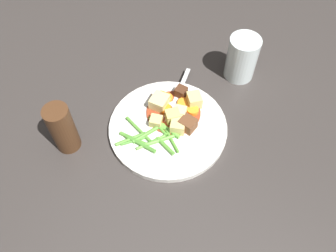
{
  "coord_description": "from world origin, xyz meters",
  "views": [
    {
      "loc": [
        -0.36,
        -0.24,
        0.66
      ],
      "look_at": [
        0.0,
        0.0,
        0.01
      ],
      "focal_mm": 36.75,
      "sensor_mm": 36.0,
      "label": 1
    }
  ],
  "objects_px": {
    "carrot_slice_1": "(186,105)",
    "potato_chunk_1": "(159,102)",
    "carrot_slice_0": "(166,110)",
    "dinner_plate": "(168,128)",
    "potato_chunk_4": "(156,121)",
    "pepper_mill": "(63,129)",
    "meat_chunk_0": "(188,124)",
    "potato_chunk_0": "(178,125)",
    "water_glass": "(242,58)",
    "potato_chunk_3": "(171,116)",
    "potato_chunk_5": "(180,113)",
    "meat_chunk_1": "(181,92)",
    "carrot_slice_4": "(167,98)",
    "carrot_slice_2": "(161,97)",
    "fork": "(177,96)",
    "carrot_slice_3": "(193,111)",
    "potato_chunk_2": "(194,100)"
  },
  "relations": [
    {
      "from": "potato_chunk_0",
      "to": "potato_chunk_4",
      "type": "bearing_deg",
      "value": 109.47
    },
    {
      "from": "dinner_plate",
      "to": "meat_chunk_0",
      "type": "relative_size",
      "value": 7.87
    },
    {
      "from": "carrot_slice_1",
      "to": "potato_chunk_4",
      "type": "height_order",
      "value": "potato_chunk_4"
    },
    {
      "from": "potato_chunk_5",
      "to": "potato_chunk_4",
      "type": "bearing_deg",
      "value": 143.07
    },
    {
      "from": "carrot_slice_0",
      "to": "potato_chunk_4",
      "type": "xyz_separation_m",
      "value": [
        -0.04,
        0.0,
        0.0
      ]
    },
    {
      "from": "carrot_slice_1",
      "to": "potato_chunk_0",
      "type": "bearing_deg",
      "value": -164.44
    },
    {
      "from": "carrot_slice_4",
      "to": "potato_chunk_1",
      "type": "xyz_separation_m",
      "value": [
        -0.03,
        0.0,
        0.01
      ]
    },
    {
      "from": "potato_chunk_3",
      "to": "carrot_slice_0",
      "type": "bearing_deg",
      "value": 59.86
    },
    {
      "from": "dinner_plate",
      "to": "potato_chunk_4",
      "type": "relative_size",
      "value": 10.24
    },
    {
      "from": "carrot_slice_3",
      "to": "potato_chunk_5",
      "type": "bearing_deg",
      "value": 145.31
    },
    {
      "from": "potato_chunk_4",
      "to": "water_glass",
      "type": "height_order",
      "value": "water_glass"
    },
    {
      "from": "potato_chunk_2",
      "to": "carrot_slice_1",
      "type": "bearing_deg",
      "value": 143.79
    },
    {
      "from": "meat_chunk_1",
      "to": "potato_chunk_0",
      "type": "bearing_deg",
      "value": -151.18
    },
    {
      "from": "carrot_slice_1",
      "to": "potato_chunk_1",
      "type": "distance_m",
      "value": 0.06
    },
    {
      "from": "carrot_slice_0",
      "to": "potato_chunk_3",
      "type": "xyz_separation_m",
      "value": [
        -0.01,
        -0.02,
        0.01
      ]
    },
    {
      "from": "carrot_slice_1",
      "to": "meat_chunk_0",
      "type": "xyz_separation_m",
      "value": [
        -0.05,
        -0.03,
        0.01
      ]
    },
    {
      "from": "carrot_slice_2",
      "to": "meat_chunk_1",
      "type": "xyz_separation_m",
      "value": [
        0.03,
        -0.04,
        0.01
      ]
    },
    {
      "from": "potato_chunk_0",
      "to": "carrot_slice_1",
      "type": "bearing_deg",
      "value": 15.56
    },
    {
      "from": "potato_chunk_4",
      "to": "meat_chunk_1",
      "type": "distance_m",
      "value": 0.1
    },
    {
      "from": "dinner_plate",
      "to": "potato_chunk_1",
      "type": "xyz_separation_m",
      "value": [
        0.04,
        0.05,
        0.02
      ]
    },
    {
      "from": "carrot_slice_3",
      "to": "potato_chunk_4",
      "type": "relative_size",
      "value": 1.03
    },
    {
      "from": "potato_chunk_4",
      "to": "pepper_mill",
      "type": "distance_m",
      "value": 0.2
    },
    {
      "from": "meat_chunk_0",
      "to": "pepper_mill",
      "type": "bearing_deg",
      "value": 131.21
    },
    {
      "from": "potato_chunk_5",
      "to": "dinner_plate",
      "type": "bearing_deg",
      "value": 168.2
    },
    {
      "from": "carrot_slice_3",
      "to": "potato_chunk_3",
      "type": "relative_size",
      "value": 0.87
    },
    {
      "from": "potato_chunk_3",
      "to": "potato_chunk_4",
      "type": "bearing_deg",
      "value": 140.87
    },
    {
      "from": "carrot_slice_0",
      "to": "potato_chunk_5",
      "type": "xyz_separation_m",
      "value": [
        0.0,
        -0.03,
        0.01
      ]
    },
    {
      "from": "carrot_slice_2",
      "to": "fork",
      "type": "xyz_separation_m",
      "value": [
        0.03,
        -0.03,
        -0.0
      ]
    },
    {
      "from": "potato_chunk_3",
      "to": "pepper_mill",
      "type": "bearing_deg",
      "value": 137.82
    },
    {
      "from": "potato_chunk_3",
      "to": "fork",
      "type": "bearing_deg",
      "value": 21.5
    },
    {
      "from": "fork",
      "to": "carrot_slice_0",
      "type": "bearing_deg",
      "value": -176.96
    },
    {
      "from": "carrot_slice_1",
      "to": "potato_chunk_0",
      "type": "distance_m",
      "value": 0.06
    },
    {
      "from": "carrot_slice_2",
      "to": "potato_chunk_3",
      "type": "height_order",
      "value": "potato_chunk_3"
    },
    {
      "from": "carrot_slice_4",
      "to": "potato_chunk_2",
      "type": "bearing_deg",
      "value": -68.86
    },
    {
      "from": "water_glass",
      "to": "pepper_mill",
      "type": "xyz_separation_m",
      "value": [
        -0.4,
        0.22,
        0.01
      ]
    },
    {
      "from": "potato_chunk_4",
      "to": "carrot_slice_3",
      "type": "bearing_deg",
      "value": -36.1
    },
    {
      "from": "carrot_slice_3",
      "to": "potato_chunk_1",
      "type": "xyz_separation_m",
      "value": [
        -0.03,
        0.08,
        0.01
      ]
    },
    {
      "from": "potato_chunk_1",
      "to": "potato_chunk_4",
      "type": "relative_size",
      "value": 1.56
    },
    {
      "from": "potato_chunk_2",
      "to": "meat_chunk_1",
      "type": "distance_m",
      "value": 0.04
    },
    {
      "from": "carrot_slice_1",
      "to": "carrot_slice_4",
      "type": "bearing_deg",
      "value": 98.76
    },
    {
      "from": "carrot_slice_4",
      "to": "water_glass",
      "type": "xyz_separation_m",
      "value": [
        0.18,
        -0.1,
        0.04
      ]
    },
    {
      "from": "meat_chunk_0",
      "to": "potato_chunk_4",
      "type": "bearing_deg",
      "value": 114.33
    },
    {
      "from": "potato_chunk_1",
      "to": "pepper_mill",
      "type": "relative_size",
      "value": 0.33
    },
    {
      "from": "potato_chunk_4",
      "to": "pepper_mill",
      "type": "bearing_deg",
      "value": 137.26
    },
    {
      "from": "carrot_slice_4",
      "to": "potato_chunk_1",
      "type": "relative_size",
      "value": 0.65
    },
    {
      "from": "meat_chunk_1",
      "to": "fork",
      "type": "height_order",
      "value": "meat_chunk_1"
    },
    {
      "from": "carrot_slice_0",
      "to": "potato_chunk_1",
      "type": "distance_m",
      "value": 0.02
    },
    {
      "from": "potato_chunk_3",
      "to": "pepper_mill",
      "type": "height_order",
      "value": "pepper_mill"
    },
    {
      "from": "carrot_slice_0",
      "to": "meat_chunk_0",
      "type": "distance_m",
      "value": 0.07
    },
    {
      "from": "dinner_plate",
      "to": "carrot_slice_1",
      "type": "xyz_separation_m",
      "value": [
        0.07,
        -0.0,
        0.01
      ]
    }
  ]
}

